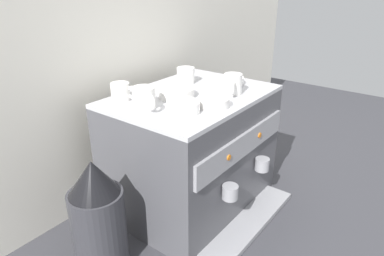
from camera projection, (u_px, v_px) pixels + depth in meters
name	position (u px, v px, depth m)	size (l,w,h in m)	color
ground_plane	(192.00, 200.00, 1.52)	(4.00, 4.00, 0.00)	#38383D
tiled_backsplash_wall	(130.00, 67.00, 1.49)	(2.80, 0.03, 1.07)	silver
espresso_machine	(193.00, 151.00, 1.42)	(0.63, 0.56, 0.48)	#4C4C51
ceramic_cup_0	(145.00, 98.00, 1.17)	(0.08, 0.11, 0.07)	white
ceramic_cup_1	(233.00, 84.00, 1.31)	(0.10, 0.08, 0.08)	white
ceramic_cup_2	(185.00, 75.00, 1.45)	(0.08, 0.10, 0.07)	white
ceramic_cup_3	(121.00, 92.00, 1.25)	(0.07, 0.10, 0.06)	white
ceramic_bowl_0	(177.00, 93.00, 1.29)	(0.13, 0.13, 0.04)	white
ceramic_bowl_1	(214.00, 102.00, 1.20)	(0.11, 0.11, 0.03)	white
ceramic_bowl_2	(231.00, 81.00, 1.44)	(0.10, 0.10, 0.03)	white
ceramic_bowl_3	(184.00, 107.00, 1.14)	(0.10, 0.10, 0.04)	white
coffee_grinder	(98.00, 218.00, 1.11)	(0.17, 0.17, 0.39)	#333338
milk_pitcher	(250.00, 145.00, 1.84)	(0.10, 0.10, 0.14)	#B7B7BC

